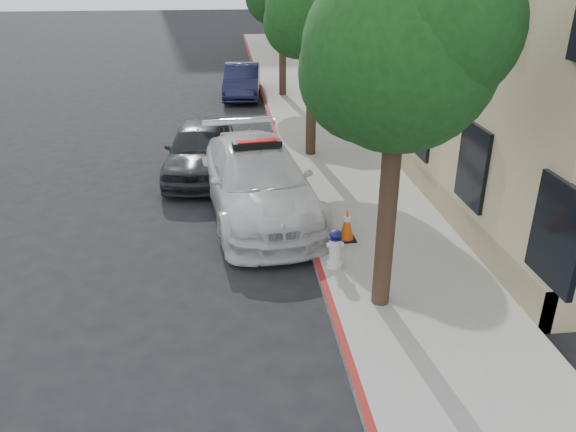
# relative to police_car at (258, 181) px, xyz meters

# --- Properties ---
(ground) EXTENTS (120.00, 120.00, 0.00)m
(ground) POSITION_rel_police_car_xyz_m (-1.10, -2.19, -0.82)
(ground) COLOR black
(ground) RESTS_ON ground
(sidewalk) EXTENTS (3.20, 50.00, 0.15)m
(sidewalk) POSITION_rel_police_car_xyz_m (2.50, 7.81, -0.74)
(sidewalk) COLOR gray
(sidewalk) RESTS_ON ground
(curb_strip) EXTENTS (0.12, 50.00, 0.15)m
(curb_strip) POSITION_rel_police_car_xyz_m (0.96, 7.81, -0.74)
(curb_strip) COLOR maroon
(curb_strip) RESTS_ON ground
(tree_near) EXTENTS (2.92, 2.82, 5.62)m
(tree_near) POSITION_rel_police_car_xyz_m (1.83, -4.21, 3.46)
(tree_near) COLOR black
(tree_near) RESTS_ON sidewalk
(tree_mid) EXTENTS (2.77, 2.64, 5.43)m
(tree_mid) POSITION_rel_police_car_xyz_m (1.83, 3.79, 3.34)
(tree_mid) COLOR black
(tree_mid) RESTS_ON sidewalk
(police_car) EXTENTS (2.97, 5.85, 1.78)m
(police_car) POSITION_rel_police_car_xyz_m (0.00, 0.00, 0.00)
(police_car) COLOR silver
(police_car) RESTS_ON ground
(parked_car_mid) EXTENTS (2.10, 4.44, 1.47)m
(parked_car_mid) POSITION_rel_police_car_xyz_m (-1.40, 2.81, -0.08)
(parked_car_mid) COLOR #212429
(parked_car_mid) RESTS_ON ground
(parked_car_far) EXTENTS (1.78, 4.25, 1.36)m
(parked_car_far) POSITION_rel_police_car_xyz_m (0.10, 12.25, -0.13)
(parked_car_far) COLOR #151736
(parked_car_far) RESTS_ON ground
(fire_hydrant) EXTENTS (0.31, 0.29, 0.77)m
(fire_hydrant) POSITION_rel_police_car_xyz_m (1.25, -2.93, -0.29)
(fire_hydrant) COLOR silver
(fire_hydrant) RESTS_ON sidewalk
(traffic_cone) EXTENTS (0.38, 0.38, 0.70)m
(traffic_cone) POSITION_rel_police_car_xyz_m (1.70, -1.87, -0.32)
(traffic_cone) COLOR black
(traffic_cone) RESTS_ON sidewalk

